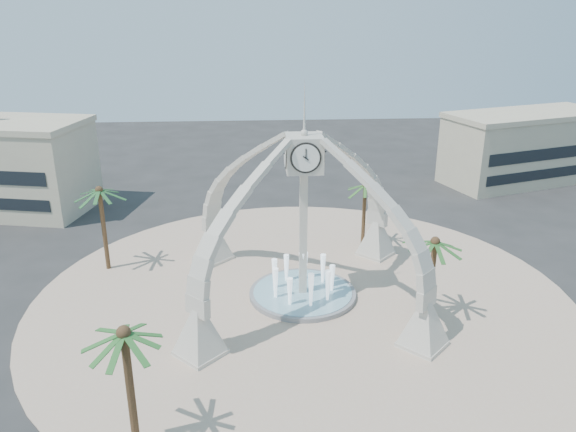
{
  "coord_description": "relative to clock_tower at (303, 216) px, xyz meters",
  "views": [
    {
      "loc": [
        -3.6,
        -37.27,
        20.47
      ],
      "look_at": [
        -0.97,
        2.0,
        5.74
      ],
      "focal_mm": 35.0,
      "sensor_mm": 36.0,
      "label": 1
    }
  ],
  "objects": [
    {
      "name": "fountain",
      "position": [
        0.0,
        0.0,
        -6.2
      ],
      "size": [
        8.0,
        8.0,
        3.62
      ],
      "color": "gray",
      "rests_on": "ground"
    },
    {
      "name": "palm_east",
      "position": [
        8.52,
        -3.56,
        -0.81
      ],
      "size": [
        5.05,
        5.05,
        6.53
      ],
      "rotation": [
        0.0,
        0.0,
        -0.29
      ],
      "color": "brown",
      "rests_on": "ground"
    },
    {
      "name": "plaza",
      "position": [
        0.0,
        0.0,
        -6.46
      ],
      "size": [
        40.0,
        40.0,
        0.06
      ],
      "primitive_type": "cylinder",
      "color": "tan",
      "rests_on": "ground"
    },
    {
      "name": "clock_tower",
      "position": [
        0.0,
        0.0,
        0.0
      ],
      "size": [
        17.94,
        17.94,
        16.3
      ],
      "color": "#BCB7A7",
      "rests_on": "ground"
    },
    {
      "name": "ground",
      "position": [
        0.0,
        0.0,
        -6.49
      ],
      "size": [
        140.0,
        140.0,
        0.0
      ],
      "primitive_type": "plane",
      "color": "#282828",
      "rests_on": "ground"
    },
    {
      "name": "palm_north",
      "position": [
        6.34,
        9.26,
        -0.82
      ],
      "size": [
        4.23,
        4.23,
        6.44
      ],
      "rotation": [
        0.0,
        0.0,
        0.19
      ],
      "color": "brown",
      "rests_on": "ground"
    },
    {
      "name": "palm_west",
      "position": [
        -15.67,
        5.8,
        0.27
      ],
      "size": [
        4.21,
        4.21,
        7.62
      ],
      "rotation": [
        0.0,
        0.0,
        -0.08
      ],
      "color": "brown",
      "rests_on": "ground"
    },
    {
      "name": "palm_south",
      "position": [
        -9.62,
        -14.71,
        -0.1
      ],
      "size": [
        5.19,
        5.19,
        7.3
      ],
      "rotation": [
        0.0,
        0.0,
        -0.23
      ],
      "color": "brown",
      "rests_on": "ground"
    },
    {
      "name": "building_ne",
      "position": [
        30.0,
        28.0,
        -2.18
      ],
      "size": [
        21.87,
        14.17,
        8.6
      ],
      "rotation": [
        0.0,
        0.0,
        0.31
      ],
      "color": "#BCB092",
      "rests_on": "ground"
    }
  ]
}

